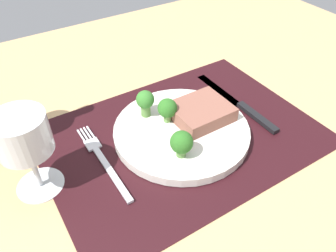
# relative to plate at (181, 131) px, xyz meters

# --- Properties ---
(ground_plane) EXTENTS (1.40, 1.10, 0.03)m
(ground_plane) POSITION_rel_plate_xyz_m (0.00, 0.00, -0.03)
(ground_plane) COLOR tan
(placemat) EXTENTS (0.48, 0.34, 0.00)m
(placemat) POSITION_rel_plate_xyz_m (0.00, 0.00, -0.01)
(placemat) COLOR black
(placemat) RESTS_ON ground_plane
(plate) EXTENTS (0.24, 0.24, 0.02)m
(plate) POSITION_rel_plate_xyz_m (0.00, 0.00, 0.00)
(plate) COLOR silver
(plate) RESTS_ON placemat
(steak) EXTENTS (0.10, 0.09, 0.03)m
(steak) POSITION_rel_plate_xyz_m (0.05, 0.01, 0.02)
(steak) COLOR #8C5647
(steak) RESTS_ON plate
(broccoli_center) EXTENTS (0.03, 0.03, 0.05)m
(broccoli_center) POSITION_rel_plate_xyz_m (-0.04, 0.06, 0.04)
(broccoli_center) COLOR #5B8942
(broccoli_center) RESTS_ON plate
(broccoli_front_edge) EXTENTS (0.03, 0.03, 0.05)m
(broccoli_front_edge) POSITION_rel_plate_xyz_m (-0.01, 0.03, 0.04)
(broccoli_front_edge) COLOR #6B994C
(broccoli_front_edge) RESTS_ON plate
(broccoli_near_fork) EXTENTS (0.04, 0.04, 0.05)m
(broccoli_near_fork) POSITION_rel_plate_xyz_m (-0.04, -0.06, 0.04)
(broccoli_near_fork) COLOR #5B8942
(broccoli_near_fork) RESTS_ON plate
(fork) EXTENTS (0.02, 0.19, 0.01)m
(fork) POSITION_rel_plate_xyz_m (-0.15, 0.01, -0.01)
(fork) COLOR silver
(fork) RESTS_ON placemat
(knife) EXTENTS (0.02, 0.23, 0.01)m
(knife) POSITION_rel_plate_xyz_m (0.15, 0.01, -0.00)
(knife) COLOR black
(knife) RESTS_ON placemat
(wine_glass) EXTENTS (0.08, 0.08, 0.14)m
(wine_glass) POSITION_rel_plate_xyz_m (-0.25, 0.02, 0.09)
(wine_glass) COLOR silver
(wine_glass) RESTS_ON ground_plane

